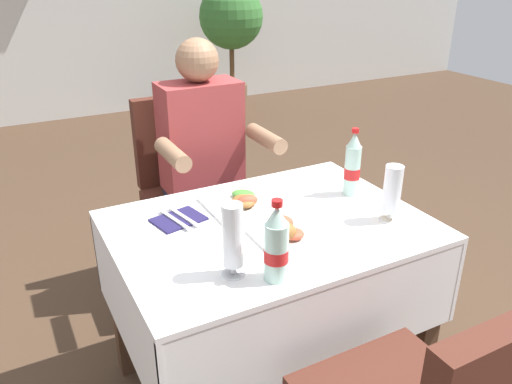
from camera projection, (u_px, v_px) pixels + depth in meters
The scene contains 12 objects.
ground_plane at pixel (271, 379), 2.10m from camera, with size 11.00×11.00×0.00m, color #473323.
main_dining_table at pixel (269, 266), 1.86m from camera, with size 1.08×0.78×0.72m.
chair_far_diner_seat at pixel (190, 187), 2.49m from camera, with size 0.44×0.50×0.97m.
seated_diner_far at pixel (206, 162), 2.36m from camera, with size 0.50×0.46×1.26m.
plate_near_camera at pixel (289, 233), 1.68m from camera, with size 0.23×0.23×0.07m.
plate_far_diner at pixel (242, 202), 1.91m from camera, with size 0.25×0.25×0.06m.
beer_glass_left at pixel (392, 193), 1.77m from camera, with size 0.07×0.07×0.20m.
beer_glass_middle at pixel (233, 241), 1.45m from camera, with size 0.07×0.07×0.23m.
cola_bottle_primary at pixel (353, 166), 1.97m from camera, with size 0.06×0.06×0.27m.
cola_bottle_secondary at pixel (276, 246), 1.44m from camera, with size 0.07×0.07×0.25m.
napkin_cutlery_set at pixel (178, 219), 1.81m from camera, with size 0.19×0.20×0.01m.
potted_plant_corner at pixel (231, 26), 5.24m from camera, with size 0.65×0.65×1.35m.
Camera 1 is at (-0.80, -1.38, 1.57)m, focal length 36.09 mm.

